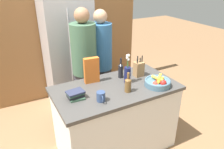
{
  "coord_description": "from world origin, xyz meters",
  "views": [
    {
      "loc": [
        -1.11,
        -1.95,
        2.12
      ],
      "look_at": [
        0.0,
        0.1,
        1.01
      ],
      "focal_mm": 35.0,
      "sensor_mm": 36.0,
      "label": 1
    }
  ],
  "objects_px": {
    "refrigerator": "(68,47)",
    "coffee_mug": "(101,97)",
    "book_stack": "(76,95)",
    "knife_block": "(139,69)",
    "bottle_vinegar": "(128,84)",
    "fruit_bowl": "(158,82)",
    "cereal_box": "(92,70)",
    "flower_vase": "(127,72)",
    "bottle_oil": "(121,70)",
    "person_in_blue": "(101,59)",
    "person_at_sink": "(85,63)"
  },
  "relations": [
    {
      "from": "refrigerator",
      "to": "coffee_mug",
      "type": "bearing_deg",
      "value": -96.07
    },
    {
      "from": "coffee_mug",
      "to": "book_stack",
      "type": "relative_size",
      "value": 0.69
    },
    {
      "from": "knife_block",
      "to": "bottle_vinegar",
      "type": "relative_size",
      "value": 1.17
    },
    {
      "from": "fruit_bowl",
      "to": "bottle_vinegar",
      "type": "relative_size",
      "value": 1.31
    },
    {
      "from": "book_stack",
      "to": "cereal_box",
      "type": "bearing_deg",
      "value": 40.57
    },
    {
      "from": "cereal_box",
      "to": "refrigerator",
      "type": "bearing_deg",
      "value": 86.17
    },
    {
      "from": "book_stack",
      "to": "knife_block",
      "type": "bearing_deg",
      "value": 8.55
    },
    {
      "from": "flower_vase",
      "to": "bottle_oil",
      "type": "distance_m",
      "value": 0.16
    },
    {
      "from": "coffee_mug",
      "to": "refrigerator",
      "type": "bearing_deg",
      "value": 83.93
    },
    {
      "from": "flower_vase",
      "to": "refrigerator",
      "type": "bearing_deg",
      "value": 102.39
    },
    {
      "from": "knife_block",
      "to": "person_in_blue",
      "type": "relative_size",
      "value": 0.16
    },
    {
      "from": "refrigerator",
      "to": "cereal_box",
      "type": "relative_size",
      "value": 6.36
    },
    {
      "from": "knife_block",
      "to": "bottle_oil",
      "type": "relative_size",
      "value": 1.03
    },
    {
      "from": "book_stack",
      "to": "person_in_blue",
      "type": "relative_size",
      "value": 0.12
    },
    {
      "from": "knife_block",
      "to": "flower_vase",
      "type": "height_order",
      "value": "flower_vase"
    },
    {
      "from": "person_in_blue",
      "to": "bottle_vinegar",
      "type": "bearing_deg",
      "value": -97.02
    },
    {
      "from": "book_stack",
      "to": "flower_vase",
      "type": "bearing_deg",
      "value": 4.15
    },
    {
      "from": "refrigerator",
      "to": "fruit_bowl",
      "type": "xyz_separation_m",
      "value": [
        0.57,
        -1.59,
        -0.06
      ]
    },
    {
      "from": "bottle_oil",
      "to": "person_at_sink",
      "type": "relative_size",
      "value": 0.15
    },
    {
      "from": "person_in_blue",
      "to": "refrigerator",
      "type": "bearing_deg",
      "value": 117.61
    },
    {
      "from": "knife_block",
      "to": "book_stack",
      "type": "relative_size",
      "value": 1.42
    },
    {
      "from": "person_at_sink",
      "to": "fruit_bowl",
      "type": "bearing_deg",
      "value": -68.06
    },
    {
      "from": "coffee_mug",
      "to": "person_in_blue",
      "type": "distance_m",
      "value": 1.08
    },
    {
      "from": "cereal_box",
      "to": "person_at_sink",
      "type": "distance_m",
      "value": 0.45
    },
    {
      "from": "refrigerator",
      "to": "coffee_mug",
      "type": "xyz_separation_m",
      "value": [
        -0.17,
        -1.57,
        -0.05
      ]
    },
    {
      "from": "fruit_bowl",
      "to": "knife_block",
      "type": "height_order",
      "value": "knife_block"
    },
    {
      "from": "flower_vase",
      "to": "bottle_oil",
      "type": "relative_size",
      "value": 1.39
    },
    {
      "from": "knife_block",
      "to": "person_at_sink",
      "type": "height_order",
      "value": "person_at_sink"
    },
    {
      "from": "bottle_vinegar",
      "to": "coffee_mug",
      "type": "bearing_deg",
      "value": -174.41
    },
    {
      "from": "book_stack",
      "to": "coffee_mug",
      "type": "bearing_deg",
      "value": -40.01
    },
    {
      "from": "coffee_mug",
      "to": "person_at_sink",
      "type": "relative_size",
      "value": 0.08
    },
    {
      "from": "refrigerator",
      "to": "bottle_vinegar",
      "type": "distance_m",
      "value": 1.55
    },
    {
      "from": "refrigerator",
      "to": "cereal_box",
      "type": "xyz_separation_m",
      "value": [
        -0.08,
        -1.14,
        0.05
      ]
    },
    {
      "from": "flower_vase",
      "to": "cereal_box",
      "type": "relative_size",
      "value": 1.16
    },
    {
      "from": "fruit_bowl",
      "to": "person_at_sink",
      "type": "height_order",
      "value": "person_at_sink"
    },
    {
      "from": "fruit_bowl",
      "to": "bottle_vinegar",
      "type": "bearing_deg",
      "value": 171.82
    },
    {
      "from": "cereal_box",
      "to": "coffee_mug",
      "type": "bearing_deg",
      "value": -101.78
    },
    {
      "from": "fruit_bowl",
      "to": "person_in_blue",
      "type": "height_order",
      "value": "person_in_blue"
    },
    {
      "from": "person_at_sink",
      "to": "person_in_blue",
      "type": "relative_size",
      "value": 1.04
    },
    {
      "from": "flower_vase",
      "to": "cereal_box",
      "type": "height_order",
      "value": "flower_vase"
    },
    {
      "from": "bottle_vinegar",
      "to": "person_at_sink",
      "type": "height_order",
      "value": "person_at_sink"
    },
    {
      "from": "book_stack",
      "to": "bottle_vinegar",
      "type": "height_order",
      "value": "bottle_vinegar"
    },
    {
      "from": "refrigerator",
      "to": "flower_vase",
      "type": "height_order",
      "value": "refrigerator"
    },
    {
      "from": "knife_block",
      "to": "person_in_blue",
      "type": "distance_m",
      "value": 0.69
    },
    {
      "from": "coffee_mug",
      "to": "person_at_sink",
      "type": "xyz_separation_m",
      "value": [
        0.17,
        0.87,
        0.02
      ]
    },
    {
      "from": "refrigerator",
      "to": "knife_block",
      "type": "distance_m",
      "value": 1.36
    },
    {
      "from": "bottle_vinegar",
      "to": "refrigerator",
      "type": "bearing_deg",
      "value": 96.77
    },
    {
      "from": "flower_vase",
      "to": "person_in_blue",
      "type": "bearing_deg",
      "value": 89.05
    },
    {
      "from": "fruit_bowl",
      "to": "book_stack",
      "type": "distance_m",
      "value": 0.97
    },
    {
      "from": "knife_block",
      "to": "bottle_oil",
      "type": "distance_m",
      "value": 0.24
    }
  ]
}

